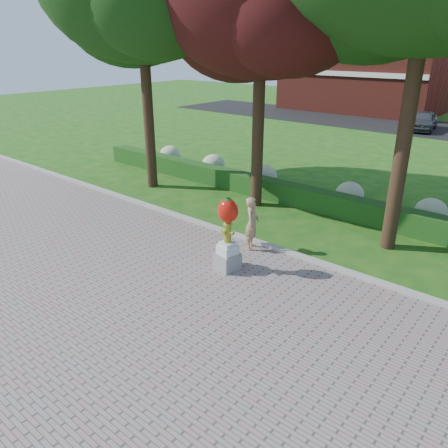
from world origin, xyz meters
name	(u,v)px	position (x,y,z in m)	size (l,w,h in m)	color
ground	(186,278)	(0.00, 0.00, 0.00)	(100.00, 100.00, 0.00)	#185415
walkway	(52,350)	(0.00, -4.00, 0.02)	(40.00, 14.00, 0.04)	gray
curb	(251,240)	(0.00, 3.00, 0.07)	(40.00, 0.18, 0.15)	#ADADA5
lawn_hedge	(313,199)	(0.00, 7.00, 0.40)	(24.00, 0.70, 0.80)	#134215
hydrangea_row	(339,192)	(0.57, 8.00, 0.55)	(20.10, 1.10, 0.99)	#BAC496
building_left	(364,72)	(-10.00, 34.00, 3.50)	(14.00, 8.00, 7.00)	maroon
tree_mid_left	(261,0)	(-2.10, 6.08, 7.30)	(8.25, 7.04, 10.69)	black
hydrant_sculpture	(228,232)	(0.58, 1.09, 1.18)	(0.68, 0.68, 2.15)	gray
woman	(252,223)	(0.30, 2.60, 0.87)	(0.61, 0.40, 1.67)	tan
parked_car	(424,121)	(-2.01, 26.82, 0.71)	(1.64, 4.07, 1.39)	#404347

